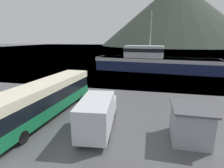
{
  "coord_description": "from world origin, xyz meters",
  "views": [
    {
      "loc": [
        6.66,
        -3.56,
        6.7
      ],
      "look_at": [
        2.75,
        14.05,
        2.0
      ],
      "focal_mm": 28.0,
      "sensor_mm": 36.0,
      "label": 1
    }
  ],
  "objects_px": {
    "tour_bus": "(47,97)",
    "dock_kiosk": "(190,123)",
    "delivery_van": "(98,112)",
    "storage_bin": "(43,90)",
    "fishing_boat": "(153,61)"
  },
  "relations": [
    {
      "from": "tour_bus",
      "to": "storage_bin",
      "type": "distance_m",
      "value": 6.01
    },
    {
      "from": "tour_bus",
      "to": "fishing_boat",
      "type": "distance_m",
      "value": 26.62
    },
    {
      "from": "dock_kiosk",
      "to": "fishing_boat",
      "type": "bearing_deg",
      "value": 94.9
    },
    {
      "from": "tour_bus",
      "to": "storage_bin",
      "type": "xyz_separation_m",
      "value": [
        -3.56,
        4.74,
        -1.03
      ]
    },
    {
      "from": "fishing_boat",
      "to": "delivery_van",
      "type": "bearing_deg",
      "value": -3.33
    },
    {
      "from": "fishing_boat",
      "to": "storage_bin",
      "type": "relative_size",
      "value": 17.44
    },
    {
      "from": "delivery_van",
      "to": "storage_bin",
      "type": "bearing_deg",
      "value": 138.64
    },
    {
      "from": "fishing_boat",
      "to": "storage_bin",
      "type": "height_order",
      "value": "fishing_boat"
    },
    {
      "from": "delivery_van",
      "to": "dock_kiosk",
      "type": "bearing_deg",
      "value": -6.18
    },
    {
      "from": "tour_bus",
      "to": "dock_kiosk",
      "type": "xyz_separation_m",
      "value": [
        11.58,
        -1.46,
        -0.53
      ]
    },
    {
      "from": "fishing_boat",
      "to": "dock_kiosk",
      "type": "bearing_deg",
      "value": 10.59
    },
    {
      "from": "delivery_van",
      "to": "dock_kiosk",
      "type": "distance_m",
      "value": 6.45
    },
    {
      "from": "tour_bus",
      "to": "fishing_boat",
      "type": "relative_size",
      "value": 0.49
    },
    {
      "from": "storage_bin",
      "to": "tour_bus",
      "type": "bearing_deg",
      "value": -53.11
    },
    {
      "from": "tour_bus",
      "to": "dock_kiosk",
      "type": "relative_size",
      "value": 4.1
    }
  ]
}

